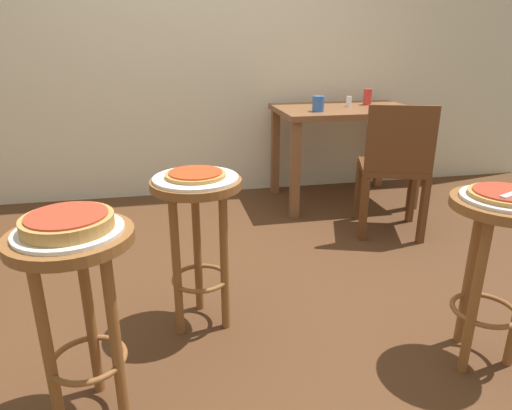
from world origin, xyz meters
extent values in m
plane|color=#4C2D19|center=(0.00, 0.00, 0.00)|extent=(6.00, 6.00, 0.00)
cylinder|color=brown|center=(0.89, -0.74, 0.66)|extent=(0.37, 0.37, 0.03)
cylinder|color=brown|center=(0.89, -0.63, 0.32)|extent=(0.04, 0.04, 0.64)
cylinder|color=brown|center=(0.79, -0.80, 0.32)|extent=(0.04, 0.04, 0.64)
torus|color=brown|center=(0.89, -0.74, 0.22)|extent=(0.25, 0.25, 0.02)
cylinder|color=silver|center=(0.89, -0.74, 0.68)|extent=(0.31, 0.31, 0.01)
cylinder|color=#B78442|center=(0.89, -0.74, 0.69)|extent=(0.26, 0.26, 0.01)
cylinder|color=#B23823|center=(0.89, -0.74, 0.70)|extent=(0.23, 0.23, 0.01)
cylinder|color=brown|center=(-0.57, -0.74, 0.66)|extent=(0.37, 0.37, 0.03)
cylinder|color=brown|center=(-0.57, -0.62, 0.32)|extent=(0.04, 0.04, 0.64)
cylinder|color=brown|center=(-0.67, -0.80, 0.32)|extent=(0.04, 0.04, 0.64)
cylinder|color=brown|center=(-0.47, -0.80, 0.32)|extent=(0.04, 0.04, 0.64)
torus|color=brown|center=(-0.57, -0.74, 0.22)|extent=(0.25, 0.25, 0.02)
cylinder|color=silver|center=(-0.57, -0.74, 0.68)|extent=(0.32, 0.32, 0.01)
cylinder|color=#B78442|center=(-0.57, -0.74, 0.71)|extent=(0.26, 0.26, 0.04)
cylinder|color=#B23823|center=(-0.57, -0.74, 0.73)|extent=(0.23, 0.23, 0.01)
cylinder|color=brown|center=(-0.16, -0.27, 0.66)|extent=(0.37, 0.37, 0.03)
cylinder|color=brown|center=(-0.16, -0.16, 0.32)|extent=(0.04, 0.04, 0.64)
cylinder|color=brown|center=(-0.26, -0.33, 0.32)|extent=(0.04, 0.04, 0.64)
cylinder|color=brown|center=(-0.06, -0.33, 0.32)|extent=(0.04, 0.04, 0.64)
torus|color=brown|center=(-0.16, -0.27, 0.22)|extent=(0.25, 0.25, 0.02)
cylinder|color=white|center=(-0.16, -0.27, 0.68)|extent=(0.35, 0.35, 0.01)
cylinder|color=#B78442|center=(-0.16, -0.27, 0.69)|extent=(0.24, 0.24, 0.01)
cylinder|color=red|center=(-0.16, -0.27, 0.70)|extent=(0.21, 0.21, 0.01)
cube|color=brown|center=(1.07, 1.19, 0.71)|extent=(1.02, 0.68, 0.04)
cube|color=brown|center=(0.61, 0.90, 0.34)|extent=(0.06, 0.06, 0.69)
cube|color=brown|center=(1.53, 0.90, 0.34)|extent=(0.06, 0.06, 0.69)
cube|color=brown|center=(0.61, 1.47, 0.34)|extent=(0.06, 0.06, 0.69)
cube|color=brown|center=(1.53, 1.47, 0.34)|extent=(0.06, 0.06, 0.69)
cylinder|color=#3360B2|center=(0.80, 1.03, 0.78)|extent=(0.08, 0.08, 0.11)
cylinder|color=red|center=(1.28, 1.28, 0.79)|extent=(0.06, 0.06, 0.12)
cylinder|color=white|center=(1.10, 1.21, 0.77)|extent=(0.04, 0.04, 0.08)
cube|color=#5B3319|center=(1.15, 0.55, 0.43)|extent=(0.51, 0.51, 0.04)
cube|color=#5B3319|center=(1.09, 0.37, 0.65)|extent=(0.39, 0.16, 0.40)
cube|color=#5B3319|center=(1.37, 0.66, 0.21)|extent=(0.04, 0.04, 0.42)
cube|color=#5B3319|center=(1.03, 0.77, 0.21)|extent=(0.04, 0.04, 0.42)
cube|color=#5B3319|center=(1.26, 0.32, 0.21)|extent=(0.04, 0.04, 0.42)
cube|color=#5B3319|center=(0.92, 0.43, 0.21)|extent=(0.04, 0.04, 0.42)
camera|label=1|loc=(-0.28, -2.06, 1.21)|focal=32.22mm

